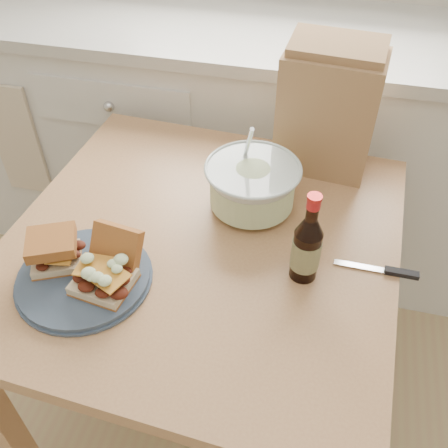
% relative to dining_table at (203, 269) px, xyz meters
% --- Properties ---
extents(cabinet_run, '(2.50, 0.64, 0.94)m').
position_rel_dining_table_xyz_m(cabinet_run, '(0.04, 0.83, -0.17)').
color(cabinet_run, white).
rests_on(cabinet_run, ground).
extents(dining_table, '(0.95, 0.95, 0.75)m').
position_rel_dining_table_xyz_m(dining_table, '(0.00, 0.00, 0.00)').
color(dining_table, tan).
rests_on(dining_table, ground).
extents(plate, '(0.28, 0.28, 0.02)m').
position_rel_dining_table_xyz_m(plate, '(-0.21, -0.18, 0.12)').
color(plate, '#3B4A5F').
rests_on(plate, dining_table).
extents(sandwich_left, '(0.13, 0.13, 0.08)m').
position_rel_dining_table_xyz_m(sandwich_left, '(-0.28, -0.16, 0.17)').
color(sandwich_left, '#CFB591').
rests_on(sandwich_left, plate).
extents(sandwich_right, '(0.13, 0.17, 0.10)m').
position_rel_dining_table_xyz_m(sandwich_right, '(-0.15, -0.18, 0.16)').
color(sandwich_right, '#CFB591').
rests_on(sandwich_right, plate).
extents(coleslaw_bowl, '(0.23, 0.23, 0.23)m').
position_rel_dining_table_xyz_m(coleslaw_bowl, '(0.09, 0.14, 0.17)').
color(coleslaw_bowl, silver).
rests_on(coleslaw_bowl, dining_table).
extents(beer_bottle, '(0.06, 0.06, 0.22)m').
position_rel_dining_table_xyz_m(beer_bottle, '(0.24, -0.06, 0.19)').
color(beer_bottle, black).
rests_on(beer_bottle, dining_table).
extents(knife, '(0.18, 0.02, 0.01)m').
position_rel_dining_table_xyz_m(knife, '(0.43, -0.01, 0.12)').
color(knife, silver).
rests_on(knife, dining_table).
extents(paper_bag, '(0.26, 0.18, 0.32)m').
position_rel_dining_table_xyz_m(paper_bag, '(0.24, 0.37, 0.27)').
color(paper_bag, '#AC7D53').
rests_on(paper_bag, dining_table).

